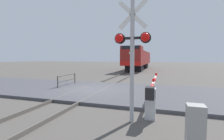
{
  "coord_description": "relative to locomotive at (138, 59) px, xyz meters",
  "views": [
    {
      "loc": [
        4.35,
        -9.4,
        2.14
      ],
      "look_at": [
        1.02,
        1.12,
        1.32
      ],
      "focal_mm": 25.66,
      "sensor_mm": 36.0,
      "label": 1
    }
  ],
  "objects": [
    {
      "name": "guard_railing",
      "position": [
        -2.33,
        -20.17,
        -1.45
      ],
      "size": [
        0.08,
        2.27,
        0.95
      ],
      "color": "#4C4742",
      "rests_on": "ground_plane"
    },
    {
      "name": "utility_cabinet",
      "position": [
        5.06,
        -26.49,
        -1.5
      ],
      "size": [
        0.37,
        0.33,
        1.12
      ],
      "primitive_type": "cube",
      "color": "#999993",
      "rests_on": "ground_plane"
    },
    {
      "name": "crossing_signal",
      "position": [
        3.39,
        -25.11,
        0.43
      ],
      "size": [
        1.18,
        0.33,
        4.01
      ],
      "color": "#ADADB2",
      "rests_on": "ground_plane"
    },
    {
      "name": "rail_track_left",
      "position": [
        -0.72,
        -20.89,
        -1.99
      ],
      "size": [
        0.08,
        80.0,
        0.15
      ],
      "primitive_type": "cube",
      "color": "#59544C",
      "rests_on": "ground_plane"
    },
    {
      "name": "ground_plane",
      "position": [
        0.0,
        -20.89,
        -2.06
      ],
      "size": [
        160.0,
        160.0,
        0.0
      ],
      "primitive_type": "plane",
      "color": "#514C47"
    },
    {
      "name": "road_surface",
      "position": [
        0.0,
        -20.89,
        -1.99
      ],
      "size": [
        36.0,
        6.05,
        0.15
      ],
      "primitive_type": "cube",
      "color": "#47474C",
      "rests_on": "ground_plane"
    },
    {
      "name": "rail_track_right",
      "position": [
        0.72,
        -20.89,
        -1.99
      ],
      "size": [
        0.08,
        80.0,
        0.15
      ],
      "primitive_type": "cube",
      "color": "#59544C",
      "rests_on": "ground_plane"
    },
    {
      "name": "crossing_gate",
      "position": [
        3.97,
        -23.8,
        -1.31
      ],
      "size": [
        0.36,
        6.02,
        1.2
      ],
      "color": "silver",
      "rests_on": "ground_plane"
    },
    {
      "name": "locomotive",
      "position": [
        0.0,
        0.0,
        0.0
      ],
      "size": [
        2.96,
        17.04,
        3.9
      ],
      "color": "black",
      "rests_on": "ground_plane"
    }
  ]
}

